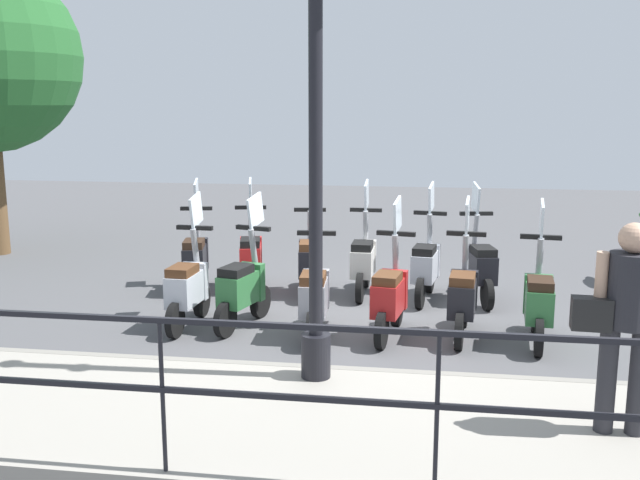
{
  "coord_description": "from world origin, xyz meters",
  "views": [
    {
      "loc": [
        -8.39,
        -0.78,
        2.57
      ],
      "look_at": [
        0.2,
        0.5,
        0.9
      ],
      "focal_mm": 40.0,
      "sensor_mm": 36.0,
      "label": 1
    }
  ],
  "objects": [
    {
      "name": "scooter_far_3",
      "position": [
        0.91,
        0.75,
        0.48
      ],
      "size": [
        1.23,
        0.45,
        1.54
      ],
      "rotation": [
        0.0,
        0.0,
        0.14
      ],
      "color": "black",
      "rests_on": "ground_plane"
    },
    {
      "name": "scooter_far_4",
      "position": [
        1.01,
        1.59,
        0.48
      ],
      "size": [
        1.22,
        0.5,
        1.54
      ],
      "rotation": [
        0.0,
        0.0,
        0.21
      ],
      "color": "black",
      "rests_on": "ground_plane"
    },
    {
      "name": "scooter_near_2",
      "position": [
        -0.75,
        -0.42,
        0.48
      ],
      "size": [
        1.23,
        0.46,
        1.54
      ],
      "rotation": [
        0.0,
        0.0,
        -0.16
      ],
      "color": "black",
      "rests_on": "ground_plane"
    },
    {
      "name": "scooter_near_0",
      "position": [
        -0.74,
        -2.02,
        0.48
      ],
      "size": [
        1.23,
        0.44,
        1.54
      ],
      "rotation": [
        0.0,
        0.0,
        -0.1
      ],
      "color": "black",
      "rests_on": "ground_plane"
    },
    {
      "name": "lamp_post_near",
      "position": [
        -2.4,
        0.15,
        1.97
      ],
      "size": [
        0.26,
        0.9,
        4.12
      ],
      "color": "black",
      "rests_on": "promenade_walkway"
    },
    {
      "name": "scooter_far_0",
      "position": [
        0.9,
        -1.51,
        0.48
      ],
      "size": [
        1.22,
        0.48,
        1.54
      ],
      "rotation": [
        0.0,
        0.0,
        0.19
      ],
      "color": "black",
      "rests_on": "ground_plane"
    },
    {
      "name": "fence_railing",
      "position": [
        -4.2,
        -0.0,
        0.91
      ],
      "size": [
        0.04,
        16.03,
        1.07
      ],
      "color": "black",
      "rests_on": "promenade_walkway"
    },
    {
      "name": "ground_plane",
      "position": [
        0.0,
        0.0,
        0.0
      ],
      "size": [
        28.0,
        28.0,
        0.0
      ],
      "primitive_type": "plane",
      "color": "#4C4C4F"
    },
    {
      "name": "scooter_near_4",
      "position": [
        -0.63,
        1.28,
        0.48
      ],
      "size": [
        1.21,
        0.52,
        1.54
      ],
      "rotation": [
        0.0,
        0.0,
        -0.26
      ],
      "color": "black",
      "rests_on": "ground_plane"
    },
    {
      "name": "scooter_near_3",
      "position": [
        -0.85,
        0.41,
        0.48
      ],
      "size": [
        1.23,
        0.44,
        1.54
      ],
      "rotation": [
        0.0,
        0.0,
        0.06
      ],
      "color": "black",
      "rests_on": "ground_plane"
    },
    {
      "name": "scooter_far_2",
      "position": [
        1.0,
        0.03,
        0.48
      ],
      "size": [
        1.23,
        0.44,
        1.54
      ],
      "rotation": [
        0.0,
        0.0,
        -0.02
      ],
      "color": "black",
      "rests_on": "ground_plane"
    },
    {
      "name": "scooter_far_5",
      "position": [
        0.8,
        2.32,
        0.48
      ],
      "size": [
        1.22,
        0.49,
        1.54
      ],
      "rotation": [
        0.0,
        0.0,
        0.2
      ],
      "color": "black",
      "rests_on": "ground_plane"
    },
    {
      "name": "pedestrian_with_bag",
      "position": [
        -3.16,
        -2.24,
        1.08
      ],
      "size": [
        0.34,
        0.65,
        1.59
      ],
      "rotation": [
        0.0,
        0.0,
        -0.06
      ],
      "color": "#28282D",
      "rests_on": "promenade_walkway"
    },
    {
      "name": "promenade_walkway",
      "position": [
        -3.15,
        0.0,
        0.07
      ],
      "size": [
        2.2,
        20.0,
        0.15
      ],
      "color": "gray",
      "rests_on": "ground_plane"
    },
    {
      "name": "scooter_near_1",
      "position": [
        -0.65,
        -1.22,
        0.48
      ],
      "size": [
        1.23,
        0.44,
        1.54
      ],
      "rotation": [
        0.0,
        0.0,
        -0.11
      ],
      "color": "black",
      "rests_on": "ground_plane"
    },
    {
      "name": "scooter_near_5",
      "position": [
        -0.72,
        1.91,
        0.48
      ],
      "size": [
        1.23,
        0.44,
        1.54
      ],
      "rotation": [
        0.0,
        0.0,
        -0.05
      ],
      "color": "black",
      "rests_on": "ground_plane"
    },
    {
      "name": "scooter_far_1",
      "position": [
        0.84,
        -0.81,
        0.48
      ],
      "size": [
        1.23,
        0.46,
        1.54
      ],
      "rotation": [
        0.0,
        0.0,
        -0.15
      ],
      "color": "black",
      "rests_on": "ground_plane"
    }
  ]
}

